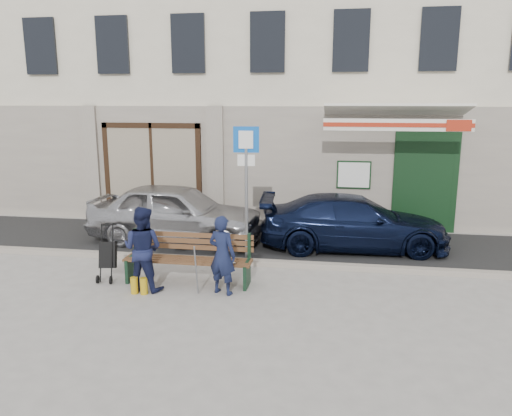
% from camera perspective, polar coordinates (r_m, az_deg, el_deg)
% --- Properties ---
extents(ground, '(80.00, 80.00, 0.00)m').
position_cam_1_polar(ground, '(9.11, -3.07, -9.50)').
color(ground, '#9E9991').
rests_on(ground, ground).
extents(asphalt_lane, '(60.00, 3.20, 0.01)m').
position_cam_1_polar(asphalt_lane, '(11.99, 0.03, -4.02)').
color(asphalt_lane, '#282828').
rests_on(asphalt_lane, ground).
extents(curb, '(60.00, 0.18, 0.12)m').
position_cam_1_polar(curb, '(10.47, -1.35, -6.18)').
color(curb, '#9E9384').
rests_on(curb, ground).
extents(building, '(20.00, 8.27, 10.00)m').
position_cam_1_polar(building, '(16.89, 3.04, 17.74)').
color(building, beige).
rests_on(building, ground).
extents(car_silver, '(4.28, 1.90, 1.43)m').
position_cam_1_polar(car_silver, '(12.12, -9.11, -0.53)').
color(car_silver, '#A8A8AD').
rests_on(car_silver, ground).
extents(car_navy, '(4.38, 2.03, 1.24)m').
position_cam_1_polar(car_navy, '(11.64, 11.11, -1.63)').
color(car_navy, black).
rests_on(car_navy, ground).
extents(parking_sign, '(0.53, 0.08, 2.85)m').
position_cam_1_polar(parking_sign, '(10.29, -1.12, 4.18)').
color(parking_sign, gray).
rests_on(parking_sign, ground).
extents(bench, '(2.40, 1.17, 0.98)m').
position_cam_1_polar(bench, '(9.46, -8.03, -5.82)').
color(bench, brown).
rests_on(bench, ground).
extents(man, '(0.60, 0.49, 1.42)m').
position_cam_1_polar(man, '(8.80, -3.89, -5.38)').
color(man, '#141B38').
rests_on(man, ground).
extents(woman, '(0.82, 0.69, 1.54)m').
position_cam_1_polar(woman, '(9.18, -12.82, -4.55)').
color(woman, '#161B3C').
rests_on(woman, ground).
extents(stroller, '(0.35, 0.47, 1.07)m').
position_cam_1_polar(stroller, '(9.90, -16.59, -5.29)').
color(stroller, black).
rests_on(stroller, ground).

